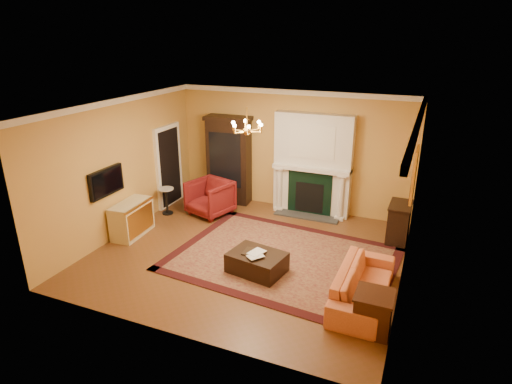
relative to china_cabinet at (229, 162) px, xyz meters
The scene contains 26 objects.
floor 3.17m from the china_cabinet, 57.11° to the right, with size 6.00×5.50×0.02m, color brown.
ceiling 3.53m from the china_cabinet, 57.11° to the right, with size 6.00×5.50×0.02m, color silver.
wall_back 1.68m from the china_cabinet, ahead, with size 6.00×0.02×3.00m, color #C28845.
wall_front 5.51m from the china_cabinet, 72.95° to the right, with size 6.00×0.02×3.00m, color #C28845.
wall_left 2.88m from the china_cabinet, 119.34° to the right, with size 0.02×5.50×3.00m, color #C28845.
wall_right 5.26m from the china_cabinet, 28.32° to the right, with size 0.02×5.50×3.00m, color #C28845.
fireplace 2.21m from the china_cabinet, ahead, with size 1.90×0.70×2.50m.
crown_molding 2.89m from the china_cabinet, 43.60° to the right, with size 6.00×5.50×0.12m.
doorway 1.56m from the china_cabinet, 149.56° to the right, with size 0.08×1.05×2.10m.
tv_panel 3.38m from the china_cabinet, 113.38° to the right, with size 0.09×0.95×0.58m.
gilt_mirror 4.74m from the china_cabinet, 13.39° to the right, with size 0.06×0.76×1.05m.
chandelier 3.33m from the china_cabinet, 57.11° to the right, with size 0.63×0.55×0.53m.
oriental_rug 3.57m from the china_cabinet, 46.18° to the right, with size 4.28×3.21×0.02m, color #4D1016.
china_cabinet is the anchor object (origin of this frame).
wingback_armchair 1.17m from the china_cabinet, 93.82° to the right, with size 0.93×0.87×0.96m, color maroon.
pedestal_table 1.89m from the china_cabinet, 127.52° to the right, with size 0.38×0.38×0.68m.
commode 3.00m from the china_cabinet, 112.58° to the right, with size 0.49×1.03×0.77m, color beige.
coral_sofa 5.26m from the china_cabinet, 38.82° to the right, with size 2.03×0.59×0.79m, color #D97244.
end_table 5.95m from the china_cabinet, 42.74° to the right, with size 0.53×0.53×0.61m, color #371A0F.
console_table 4.50m from the china_cabinet, ahead, with size 0.42×0.74×0.82m, color black.
leather_ottoman 3.84m from the china_cabinet, 56.34° to the right, with size 1.01×0.73×0.38m, color black.
ottoman_tray 3.77m from the china_cabinet, 57.12° to the right, with size 0.41×0.32×0.03m, color black.
book_a 3.71m from the china_cabinet, 57.75° to the right, with size 0.24×0.03×0.32m, color gray.
book_b 3.84m from the china_cabinet, 57.82° to the right, with size 0.21×0.02×0.29m, color gray.
topiary_left 1.59m from the china_cabinet, ahead, with size 0.16×0.16×0.43m.
topiary_right 2.91m from the china_cabinet, ahead, with size 0.17×0.17×0.44m.
Camera 1 is at (3.16, -7.16, 4.27)m, focal length 30.00 mm.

